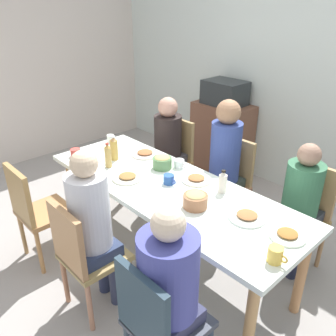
% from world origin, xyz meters
% --- Properties ---
extents(ground_plane, '(6.85, 6.85, 0.00)m').
position_xyz_m(ground_plane, '(0.00, 0.00, 0.00)').
color(ground_plane, '#A09A96').
extents(wall_back, '(5.95, 0.12, 2.60)m').
position_xyz_m(wall_back, '(0.00, 1.97, 1.30)').
color(wall_back, silver).
rests_on(wall_back, ground_plane).
extents(wall_left, '(0.12, 4.06, 2.60)m').
position_xyz_m(wall_left, '(-2.92, 0.00, 1.30)').
color(wall_left, silver).
rests_on(wall_left, ground_plane).
extents(dining_table, '(2.27, 0.81, 0.74)m').
position_xyz_m(dining_table, '(0.00, 0.00, 0.67)').
color(dining_table, white).
rests_on(dining_table, ground_plane).
extents(chair_0, '(0.40, 0.40, 0.90)m').
position_xyz_m(chair_0, '(0.76, 0.78, 0.51)').
color(chair_0, '#A7884C').
rests_on(chair_0, ground_plane).
extents(person_0, '(0.30, 0.30, 1.13)m').
position_xyz_m(person_0, '(0.76, 0.69, 0.67)').
color(person_0, '#252B45').
rests_on(person_0, ground_plane).
extents(chair_1, '(0.40, 0.40, 0.90)m').
position_xyz_m(chair_1, '(0.76, -0.78, 0.51)').
color(chair_1, '#363C4A').
rests_on(chair_1, ground_plane).
extents(person_1, '(0.32, 0.32, 1.20)m').
position_xyz_m(person_1, '(0.76, -0.69, 0.72)').
color(person_1, '#2C334D').
rests_on(person_1, ground_plane).
extents(chair_2, '(0.40, 0.40, 0.90)m').
position_xyz_m(chair_2, '(0.00, -0.78, 0.51)').
color(chair_2, '#A3884F').
rests_on(chair_2, ground_plane).
extents(person_2, '(0.30, 0.30, 1.25)m').
position_xyz_m(person_2, '(0.00, -0.69, 0.73)').
color(person_2, '#293050').
rests_on(person_2, ground_plane).
extents(chair_3, '(0.40, 0.40, 0.90)m').
position_xyz_m(chair_3, '(-0.76, 0.78, 0.51)').
color(chair_3, '#B17E4C').
rests_on(chair_3, ground_plane).
extents(person_3, '(0.30, 0.30, 1.17)m').
position_xyz_m(person_3, '(-0.76, 0.69, 0.70)').
color(person_3, '#3F4845').
rests_on(person_3, ground_plane).
extents(chair_4, '(0.40, 0.40, 0.90)m').
position_xyz_m(chair_4, '(0.00, 0.78, 0.51)').
color(chair_4, '#AD785A').
rests_on(chair_4, ground_plane).
extents(person_4, '(0.30, 0.30, 1.30)m').
position_xyz_m(person_4, '(-0.00, 0.69, 0.77)').
color(person_4, '#404943').
rests_on(person_4, ground_plane).
extents(chair_5, '(0.40, 0.40, 0.90)m').
position_xyz_m(chair_5, '(-0.76, -0.78, 0.51)').
color(chair_5, '#B27D4C').
rests_on(chair_5, ground_plane).
extents(plate_0, '(0.25, 0.25, 0.04)m').
position_xyz_m(plate_0, '(-0.30, -0.17, 0.76)').
color(plate_0, silver).
rests_on(plate_0, dining_table).
extents(plate_1, '(0.26, 0.26, 0.04)m').
position_xyz_m(plate_1, '(-0.57, 0.24, 0.76)').
color(plate_1, silver).
rests_on(plate_1, dining_table).
extents(plate_2, '(0.23, 0.23, 0.04)m').
position_xyz_m(plate_2, '(0.98, 0.09, 0.76)').
color(plate_2, silver).
rests_on(plate_2, dining_table).
extents(plate_3, '(0.25, 0.25, 0.04)m').
position_xyz_m(plate_3, '(0.69, 0.08, 0.76)').
color(plate_3, white).
rests_on(plate_3, dining_table).
extents(plate_4, '(0.24, 0.24, 0.04)m').
position_xyz_m(plate_4, '(0.10, 0.22, 0.76)').
color(plate_4, '#EDE6D0').
rests_on(plate_4, dining_table).
extents(plate_5, '(0.26, 0.26, 0.04)m').
position_xyz_m(plate_5, '(-0.83, -0.20, 0.76)').
color(plate_5, white).
rests_on(plate_5, dining_table).
extents(bowl_0, '(0.17, 0.17, 0.12)m').
position_xyz_m(bowl_0, '(0.36, -0.07, 0.80)').
color(bowl_0, '#9F6541').
rests_on(bowl_0, dining_table).
extents(bowl_1, '(0.16, 0.16, 0.12)m').
position_xyz_m(bowl_1, '(-0.26, 0.17, 0.80)').
color(bowl_1, '#547E4D').
rests_on(bowl_1, dining_table).
extents(cup_0, '(0.11, 0.07, 0.08)m').
position_xyz_m(cup_0, '(-1.04, 0.18, 0.78)').
color(cup_0, white).
rests_on(cup_0, dining_table).
extents(cup_1, '(0.12, 0.08, 0.08)m').
position_xyz_m(cup_1, '(-0.01, 0.02, 0.78)').
color(cup_1, '#29539E').
rests_on(cup_1, dining_table).
extents(cup_2, '(0.12, 0.09, 0.07)m').
position_xyz_m(cup_2, '(-0.16, 0.29, 0.78)').
color(cup_2, white).
rests_on(cup_2, dining_table).
extents(cup_3, '(0.12, 0.08, 0.10)m').
position_xyz_m(cup_3, '(1.05, -0.16, 0.79)').
color(cup_3, '#EEC24D').
rests_on(cup_3, dining_table).
extents(cup_4, '(0.13, 0.09, 0.07)m').
position_xyz_m(cup_4, '(-0.98, -0.25, 0.78)').
color(cup_4, '#D14940').
rests_on(cup_4, dining_table).
extents(bottle_0, '(0.06, 0.06, 0.18)m').
position_xyz_m(bottle_0, '(0.35, 0.23, 0.83)').
color(bottle_0, silver).
rests_on(bottle_0, dining_table).
extents(bottle_1, '(0.07, 0.07, 0.23)m').
position_xyz_m(bottle_1, '(-0.68, -0.03, 0.85)').
color(bottle_1, gold).
rests_on(bottle_1, dining_table).
extents(bottle_2, '(0.06, 0.06, 0.22)m').
position_xyz_m(bottle_2, '(-0.59, -0.15, 0.85)').
color(bottle_2, tan).
rests_on(bottle_2, dining_table).
extents(side_cabinet, '(0.70, 0.44, 0.90)m').
position_xyz_m(side_cabinet, '(-0.80, 1.67, 0.45)').
color(side_cabinet, brown).
rests_on(side_cabinet, ground_plane).
extents(microwave, '(0.48, 0.36, 0.28)m').
position_xyz_m(microwave, '(-0.80, 1.67, 1.04)').
color(microwave, '#262C2E').
rests_on(microwave, side_cabinet).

